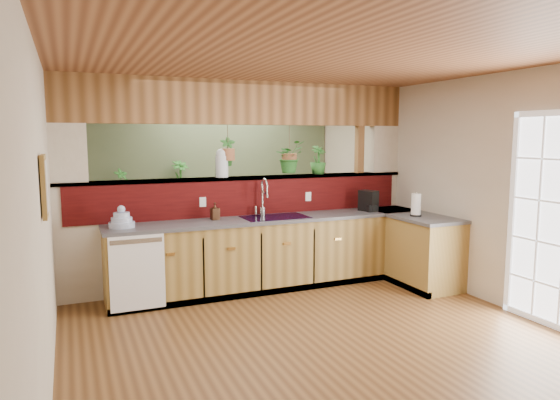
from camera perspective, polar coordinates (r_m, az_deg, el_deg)
name	(u,v)px	position (r m, az deg, el deg)	size (l,w,h in m)	color
ground	(289,314)	(5.51, 0.98, -12.92)	(4.60, 7.00, 0.01)	brown
ceiling	(289,67)	(5.22, 1.04, 14.96)	(4.60, 7.00, 0.01)	brown
wall_back	(204,172)	(8.51, -8.70, 3.13)	(4.60, 0.02, 2.60)	beige
wall_left	(46,207)	(4.76, -25.15, -0.69)	(0.02, 7.00, 2.60)	beige
wall_right	(460,186)	(6.49, 19.88, 1.52)	(0.02, 7.00, 2.60)	beige
pass_through_partition	(248,192)	(6.47, -3.64, 0.95)	(4.60, 0.21, 2.60)	beige
pass_through_ledge	(246,178)	(6.45, -3.91, 2.52)	(4.60, 0.21, 0.04)	brown
header_beam	(245,103)	(6.44, -3.98, 11.02)	(4.60, 0.15, 0.55)	brown
sage_backwall	(204,173)	(8.49, -8.66, 3.12)	(4.55, 0.02, 2.55)	#556545
countertop	(320,250)	(6.49, 4.62, -5.70)	(4.14, 1.52, 0.90)	olive
dishwasher	(137,272)	(5.61, -15.98, -7.95)	(0.58, 0.03, 0.82)	white
navy_sink	(275,223)	(6.26, -0.57, -2.67)	(0.82, 0.50, 0.18)	black
french_door	(551,223)	(5.63, 28.58, -2.33)	(0.06, 1.02, 2.16)	white
framed_print	(45,186)	(3.94, -25.31, 1.44)	(0.04, 0.35, 0.45)	olive
faucet	(263,195)	(6.32, -1.91, 0.52)	(0.21, 0.21, 0.48)	#B7B7B2
dish_stack	(122,221)	(5.80, -17.65, -2.26)	(0.28, 0.28, 0.25)	#A7B6D8
soap_dispenser	(215,211)	(6.09, -7.44, -1.27)	(0.09, 0.10, 0.21)	#3C2415
coffee_maker	(369,202)	(6.83, 10.11, -0.19)	(0.15, 0.25, 0.28)	black
paper_towel	(416,205)	(6.53, 15.28, -0.57)	(0.14, 0.14, 0.31)	black
glass_jar	(222,163)	(6.34, -6.68, 4.23)	(0.16, 0.16, 0.36)	silver
ledge_plant_right	(318,160)	(6.85, 4.38, 4.59)	(0.22, 0.22, 0.39)	#256222
hanging_plant_a	(228,142)	(6.35, -5.98, 6.59)	(0.22, 0.17, 0.49)	brown
hanging_plant_b	(289,143)	(6.65, 1.08, 6.56)	(0.48, 0.46, 0.55)	brown
shelving_console	(154,225)	(8.18, -14.19, -2.81)	(1.50, 0.40, 1.00)	black
shelf_plant_a	(121,182)	(8.03, -17.68, 1.97)	(0.22, 0.15, 0.42)	#256222
shelf_plant_b	(180,177)	(8.17, -11.36, 2.61)	(0.29, 0.29, 0.52)	#256222
floor_plant	(268,230)	(8.23, -1.35, -3.50)	(0.65, 0.57, 0.73)	#256222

